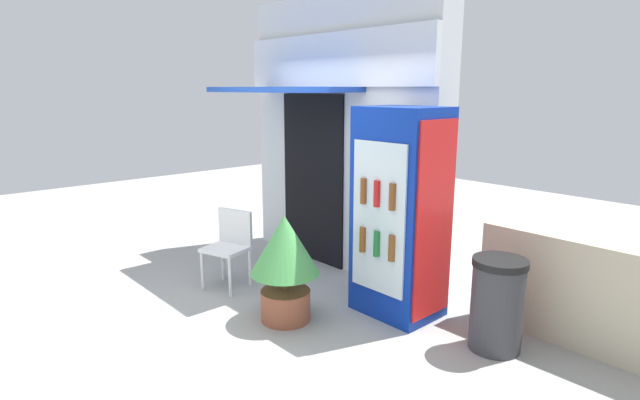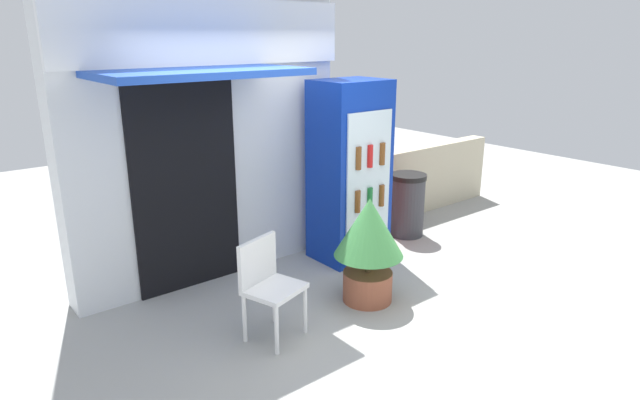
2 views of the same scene
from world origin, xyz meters
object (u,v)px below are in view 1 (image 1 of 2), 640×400
(plastic_chair, at_px, (230,242))
(potted_plant_near_shop, at_px, (285,258))
(drink_cooler, at_px, (400,213))
(trash_bin, at_px, (497,304))

(plastic_chair, height_order, potted_plant_near_shop, potted_plant_near_shop)
(drink_cooler, xyz_separation_m, potted_plant_near_shop, (-0.59, -0.93, -0.38))
(plastic_chair, bearing_deg, trash_bin, 18.47)
(drink_cooler, bearing_deg, trash_bin, 2.61)
(trash_bin, bearing_deg, plastic_chair, -161.53)
(potted_plant_near_shop, relative_size, trash_bin, 1.29)
(plastic_chair, relative_size, trash_bin, 1.07)
(drink_cooler, bearing_deg, plastic_chair, -153.03)
(plastic_chair, height_order, trash_bin, plastic_chair)
(potted_plant_near_shop, bearing_deg, trash_bin, 31.20)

